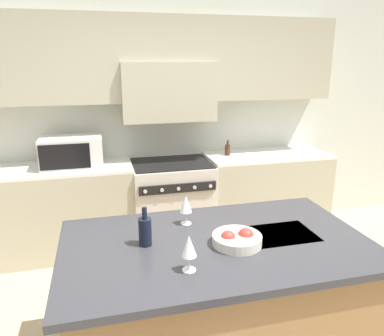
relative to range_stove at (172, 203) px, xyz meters
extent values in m
cube|color=silver|center=(0.00, 0.36, 0.89)|extent=(10.00, 0.06, 2.70)
cube|color=#B2AD93|center=(0.00, 0.16, 1.52)|extent=(3.64, 0.34, 0.85)
cube|color=#B2AD93|center=(0.00, 0.13, 1.19)|extent=(0.97, 0.40, 0.60)
cube|color=#B2AD93|center=(-1.12, 0.02, 0.00)|extent=(1.40, 0.62, 0.91)
cube|color=white|center=(-1.12, 0.02, 0.47)|extent=(1.40, 0.62, 0.03)
cube|color=#B2AD93|center=(1.12, 0.02, 0.00)|extent=(1.40, 0.62, 0.91)
cube|color=white|center=(1.12, 0.02, 0.47)|extent=(1.40, 0.62, 0.03)
cube|color=beige|center=(0.00, 0.00, -0.01)|extent=(0.85, 0.66, 0.90)
cube|color=black|center=(0.00, 0.00, 0.45)|extent=(0.82, 0.61, 0.01)
cube|color=black|center=(0.00, -0.34, 0.28)|extent=(0.78, 0.02, 0.09)
cylinder|color=silver|center=(-0.33, -0.35, 0.28)|extent=(0.04, 0.02, 0.04)
cylinder|color=silver|center=(-0.17, -0.35, 0.28)|extent=(0.04, 0.02, 0.04)
cylinder|color=silver|center=(0.00, -0.35, 0.28)|extent=(0.04, 0.02, 0.04)
cylinder|color=silver|center=(0.17, -0.35, 0.28)|extent=(0.04, 0.02, 0.04)
cylinder|color=silver|center=(0.33, -0.35, 0.28)|extent=(0.04, 0.02, 0.04)
cube|color=silver|center=(-1.00, 0.02, 0.63)|extent=(0.60, 0.37, 0.30)
cube|color=black|center=(-1.06, -0.17, 0.63)|extent=(0.46, 0.01, 0.24)
cube|color=olive|center=(-0.08, -1.82, -0.03)|extent=(1.76, 1.01, 0.86)
cube|color=#333338|center=(-0.08, -1.82, 0.42)|extent=(1.87, 1.10, 0.04)
cube|color=#2D2D30|center=(0.34, -1.82, 0.44)|extent=(0.44, 0.32, 0.01)
cylinder|color=#B2B2B7|center=(0.34, -1.63, 0.44)|extent=(0.02, 0.02, 0.00)
cylinder|color=black|center=(-0.50, -1.75, 0.53)|extent=(0.08, 0.08, 0.17)
cylinder|color=black|center=(-0.50, -1.75, 0.65)|extent=(0.03, 0.03, 0.07)
cylinder|color=white|center=(-0.32, -2.10, 0.45)|extent=(0.07, 0.07, 0.01)
cylinder|color=white|center=(-0.32, -2.10, 0.49)|extent=(0.01, 0.01, 0.08)
cone|color=white|center=(-0.32, -2.10, 0.59)|extent=(0.08, 0.08, 0.11)
cylinder|color=white|center=(-0.20, -1.52, 0.45)|extent=(0.07, 0.07, 0.01)
cylinder|color=white|center=(-0.20, -1.52, 0.49)|extent=(0.01, 0.01, 0.08)
cone|color=white|center=(-0.20, -1.52, 0.59)|extent=(0.08, 0.08, 0.11)
cylinder|color=silver|center=(0.03, -1.88, 0.47)|extent=(0.30, 0.30, 0.06)
sphere|color=red|center=(-0.03, -1.88, 0.49)|extent=(0.09, 0.09, 0.09)
sphere|color=red|center=(0.09, -1.88, 0.49)|extent=(0.10, 0.10, 0.10)
cylinder|color=#422314|center=(0.66, 0.07, 0.54)|extent=(0.06, 0.06, 0.12)
cylinder|color=#422314|center=(0.66, 0.07, 0.63)|extent=(0.02, 0.02, 0.05)
camera|label=1|loc=(-0.73, -3.79, 1.51)|focal=35.00mm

